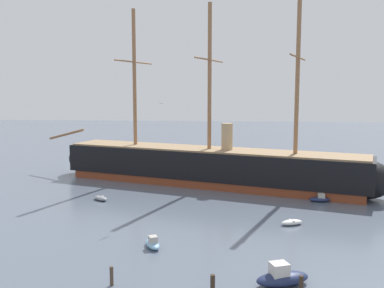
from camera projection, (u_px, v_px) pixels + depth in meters
name	position (u px, v px, depth m)	size (l,w,h in m)	color
tall_ship	(209.00, 166.00, 74.58)	(61.59, 24.86, 30.61)	brown
motorboat_foreground_right	(282.00, 277.00, 36.37)	(5.10, 3.52, 1.98)	#1E284C
motorboat_near_centre	(153.00, 243.00, 45.12)	(2.44, 3.29, 1.28)	#7FB2D6
dinghy_mid_right	(292.00, 222.00, 52.66)	(3.01, 2.20, 0.65)	silver
dinghy_alongside_bow	(101.00, 198.00, 64.40)	(2.89, 2.65, 0.65)	gray
motorboat_alongside_stern	(320.00, 199.00, 63.50)	(3.06, 1.32, 1.28)	#1E284C
sailboat_distant_centre	(215.00, 164.00, 93.91)	(2.11, 4.09, 5.10)	#7FB2D6
mooring_piling_nearest	(213.00, 285.00, 34.54)	(0.38, 0.38, 1.71)	#382B1E
mooring_piling_left_pair	(112.00, 276.00, 36.32)	(0.31, 0.31, 1.64)	#4C3D2D
mooring_piling_right_pair	(301.00, 285.00, 34.59)	(0.35, 0.35, 1.61)	#382B1E
seagull_in_flight	(163.00, 103.00, 57.87)	(0.78, 1.28, 0.14)	silver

